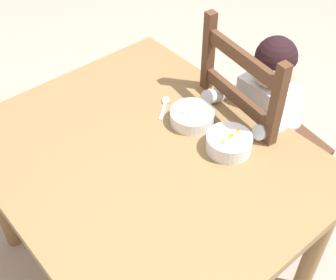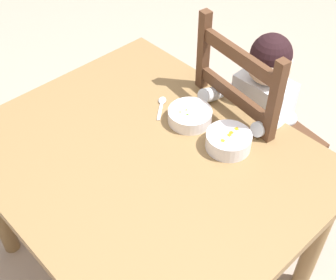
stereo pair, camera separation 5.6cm
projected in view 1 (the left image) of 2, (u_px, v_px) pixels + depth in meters
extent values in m
plane|color=tan|center=(151.00, 263.00, 2.06)|extent=(8.00, 8.00, 0.00)
cube|color=olive|center=(146.00, 158.00, 1.58)|extent=(1.17, 0.97, 0.04)
cylinder|color=olive|center=(149.00, 113.00, 2.30)|extent=(0.07, 0.07, 0.67)
cylinder|color=olive|center=(316.00, 246.00, 1.74)|extent=(0.07, 0.07, 0.67)
cube|color=#50321F|center=(264.00, 141.00, 1.98)|extent=(0.47, 0.47, 0.02)
cube|color=#50321F|center=(315.00, 187.00, 2.10)|extent=(0.04, 0.04, 0.45)
cube|color=#50321F|center=(261.00, 138.00, 2.33)|extent=(0.04, 0.04, 0.45)
cube|color=#50321F|center=(251.00, 223.00, 1.95)|extent=(0.04, 0.04, 0.45)
cube|color=#50321F|center=(200.00, 168.00, 2.18)|extent=(0.04, 0.04, 0.45)
cube|color=#50321F|center=(271.00, 133.00, 1.58)|extent=(0.04, 0.04, 0.57)
cube|color=#50321F|center=(207.00, 78.00, 1.81)|extent=(0.04, 0.04, 0.57)
cube|color=#50321F|center=(243.00, 58.00, 1.56)|extent=(0.36, 0.07, 0.05)
cube|color=#50321F|center=(237.00, 97.00, 1.68)|extent=(0.36, 0.07, 0.05)
cube|color=silver|center=(265.00, 115.00, 1.84)|extent=(0.22, 0.14, 0.32)
sphere|color=beige|center=(274.00, 66.00, 1.68)|extent=(0.17, 0.17, 0.17)
sphere|color=black|center=(276.00, 57.00, 1.65)|extent=(0.16, 0.16, 0.16)
cylinder|color=#3F4C72|center=(226.00, 185.00, 2.09)|extent=(0.07, 0.07, 0.47)
cylinder|color=#3F4C72|center=(244.00, 199.00, 2.03)|extent=(0.07, 0.07, 0.47)
cylinder|color=silver|center=(226.00, 94.00, 1.81)|extent=(0.06, 0.24, 0.13)
cylinder|color=silver|center=(277.00, 127.00, 1.67)|extent=(0.06, 0.24, 0.13)
cylinder|color=white|center=(192.00, 117.00, 1.67)|extent=(0.16, 0.16, 0.05)
cylinder|color=white|center=(192.00, 121.00, 1.69)|extent=(0.07, 0.07, 0.01)
cylinder|color=#4FA02D|center=(192.00, 115.00, 1.67)|extent=(0.13, 0.13, 0.03)
sphere|color=#58A72F|center=(189.00, 111.00, 1.66)|extent=(0.01, 0.01, 0.01)
sphere|color=#499731|center=(182.00, 113.00, 1.65)|extent=(0.01, 0.01, 0.01)
sphere|color=#4C9921|center=(189.00, 116.00, 1.64)|extent=(0.01, 0.01, 0.01)
cylinder|color=white|center=(229.00, 143.00, 1.57)|extent=(0.16, 0.16, 0.06)
cylinder|color=white|center=(228.00, 148.00, 1.58)|extent=(0.07, 0.07, 0.01)
cylinder|color=orange|center=(229.00, 141.00, 1.56)|extent=(0.13, 0.13, 0.03)
cube|color=orange|center=(230.00, 138.00, 1.55)|extent=(0.01, 0.01, 0.01)
cube|color=orange|center=(237.00, 132.00, 1.57)|extent=(0.02, 0.02, 0.01)
cube|color=orange|center=(223.00, 144.00, 1.53)|extent=(0.02, 0.02, 0.01)
cube|color=orange|center=(232.00, 136.00, 1.56)|extent=(0.02, 0.02, 0.01)
cube|color=silver|center=(163.00, 112.00, 1.73)|extent=(0.07, 0.08, 0.00)
ellipsoid|color=silver|center=(166.00, 100.00, 1.77)|extent=(0.05, 0.05, 0.01)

